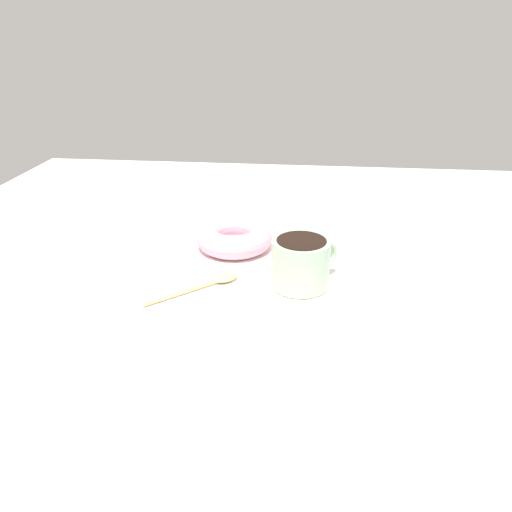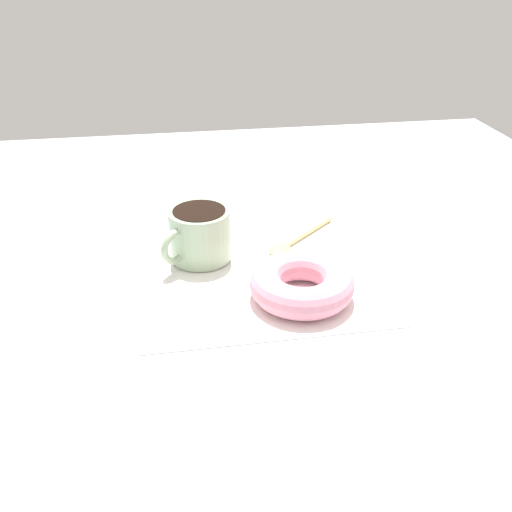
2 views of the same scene
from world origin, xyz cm
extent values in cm
cube|color=#B2BCC6|center=(0.00, 0.00, -1.00)|extent=(120.00, 120.00, 2.00)
cube|color=white|center=(1.17, 0.26, 0.15)|extent=(29.45, 29.45, 0.30)
cylinder|color=#9EB793|center=(7.70, -4.14, 3.61)|extent=(7.88, 7.88, 6.62)
cylinder|color=black|center=(7.70, -4.14, 6.72)|extent=(6.68, 6.68, 0.60)
torus|color=#9EB793|center=(10.95, -1.31, 3.61)|extent=(4.07, 3.70, 4.61)
torus|color=pink|center=(-3.05, 7.21, 2.17)|extent=(12.12, 12.12, 3.73)
ellipsoid|color=#D8B772|center=(-2.66, -3.84, 0.75)|extent=(4.28, 4.19, 0.90)
cylinder|color=#D8B772|center=(-7.77, -8.39, 0.58)|extent=(8.89, 8.01, 0.56)
camera|label=1|loc=(8.17, -64.88, 33.28)|focal=35.00mm
camera|label=2|loc=(10.92, 61.14, 37.03)|focal=40.00mm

